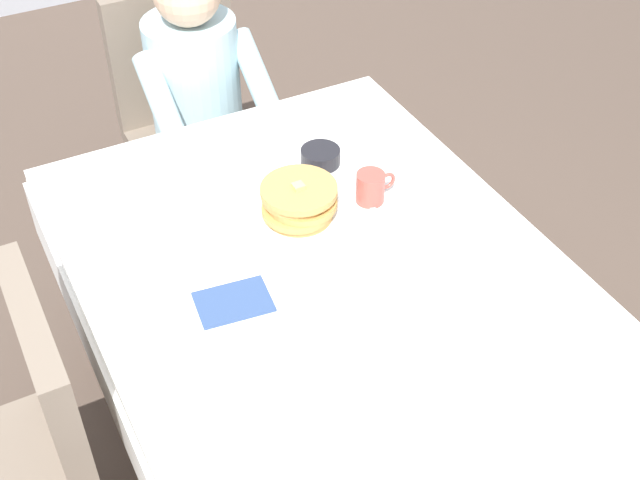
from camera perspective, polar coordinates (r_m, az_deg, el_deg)
name	(u,v)px	position (r m, az deg, el deg)	size (l,w,h in m)	color
ground_plane	(325,454)	(2.58, 0.35, -14.24)	(14.00, 14.00, 0.00)	brown
dining_table_main	(326,299)	(2.08, 0.42, -4.03)	(1.12, 1.52, 0.74)	white
chair_diner	(187,107)	(3.03, -8.99, 8.85)	(0.44, 0.45, 0.93)	#7A6B5B
diner_person	(199,94)	(2.83, -8.15, 9.75)	(0.40, 0.43, 1.12)	silver
chair_left_side	(22,450)	(2.06, -19.49, -13.26)	(0.45, 0.44, 0.93)	#7A6B5B
plate_breakfast	(299,217)	(2.16, -1.43, 1.56)	(0.28, 0.28, 0.02)	white
breakfast_stack	(299,201)	(2.13, -1.44, 2.62)	(0.20, 0.20, 0.10)	tan
cup_coffee	(371,187)	(2.21, 3.47, 3.58)	(0.11, 0.08, 0.08)	#B24C42
bowl_butter	(320,157)	(2.35, 0.03, 5.65)	(0.11, 0.11, 0.04)	black
syrup_pitcher	(189,197)	(2.21, -8.82, 2.90)	(0.08, 0.08, 0.07)	silver
fork_left_of_plate	(234,246)	(2.10, -5.84, -0.40)	(0.18, 0.01, 0.01)	silver
knife_right_of_plate	(367,202)	(2.22, 3.20, 2.60)	(0.20, 0.01, 0.01)	silver
spoon_near_edge	(367,300)	(1.95, 3.17, -4.04)	(0.15, 0.01, 0.01)	silver
napkin_folded	(233,302)	(1.95, -5.87, -4.18)	(0.17, 0.12, 0.01)	#334C7F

